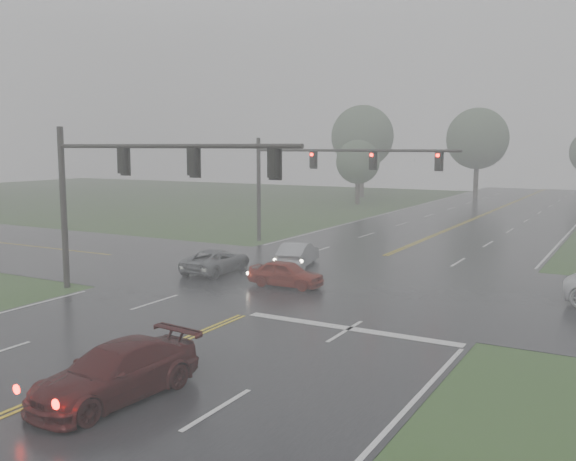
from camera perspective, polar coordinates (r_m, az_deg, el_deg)
The scene contains 12 objects.
main_road at distance 30.92m, azimuth 2.02°, elevation -5.07°, with size 18.00×160.00×0.02m, color black.
cross_street at distance 32.67m, azimuth 3.63°, elevation -4.39°, with size 120.00×14.00×0.02m, color black.
stop_bar at distance 24.14m, azimuth 5.48°, elevation -8.73°, with size 8.50×0.50×0.01m, color silver.
sedan_maroon at distance 18.40m, azimuth -15.00°, elevation -14.25°, with size 2.04×5.01×1.45m, color #35090A.
sedan_red at distance 30.99m, azimuth -0.17°, elevation -5.03°, with size 1.49×3.70×1.26m, color maroon.
sedan_silver at distance 36.15m, azimuth 0.89°, elevation -3.21°, with size 1.45×4.15×1.37m, color gray.
car_grey at distance 34.58m, azimuth -6.37°, elevation -3.75°, with size 2.07×4.49×1.25m, color #575A5E.
signal_gantry_near at distance 29.15m, azimuth -14.30°, elevation 4.54°, with size 12.93×0.33×7.64m.
signal_gantry_far at distance 43.24m, azimuth 2.51°, elevation 5.46°, with size 14.41×0.37×7.30m.
tree_nw_a at distance 74.53m, azimuth 6.23°, elevation 6.08°, with size 5.06×5.06×7.43m.
tree_n_mid at distance 86.79m, azimuth 16.49°, elevation 7.84°, with size 7.90×7.90×11.61m.
tree_nw_b at distance 85.40m, azimuth 6.63°, elevation 8.29°, with size 8.19×8.19×12.03m.
Camera 1 is at (13.77, -6.84, 6.76)m, focal length 40.00 mm.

